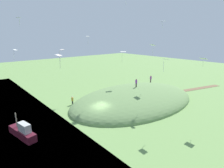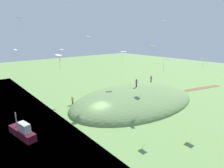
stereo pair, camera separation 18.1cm
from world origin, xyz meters
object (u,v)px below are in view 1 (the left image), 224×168
(person_near_shore, at_px, (72,99))
(boat_on_lake, at_px, (23,132))
(kite_9, at_px, (19,18))
(kite_7, at_px, (15,51))
(kite_1, at_px, (59,56))
(kite_8, at_px, (153,45))
(kite_4, at_px, (163,21))
(kite_11, at_px, (88,37))
(kite_0, at_px, (166,60))
(person_watching_kites, at_px, (136,82))
(person_with_child, at_px, (151,78))
(kite_3, at_px, (62,51))
(kite_6, at_px, (123,52))
(kite_10, at_px, (203,59))

(person_near_shore, bearing_deg, boat_on_lake, -71.07)
(kite_9, bearing_deg, kite_7, 149.67)
(kite_1, height_order, kite_8, kite_8)
(kite_4, bearing_deg, kite_11, 123.57)
(kite_7, bearing_deg, kite_1, -71.71)
(kite_1, bearing_deg, kite_11, 43.57)
(kite_0, height_order, kite_11, kite_11)
(person_watching_kites, xyz_separation_m, kite_8, (2.55, -1.68, 7.34))
(person_with_child, distance_m, kite_11, 18.36)
(kite_1, distance_m, kite_11, 16.39)
(person_with_child, height_order, kite_3, kite_3)
(kite_4, bearing_deg, person_with_child, 47.83)
(kite_6, bearing_deg, kite_7, 172.95)
(kite_8, distance_m, kite_11, 13.43)
(boat_on_lake, height_order, kite_10, kite_10)
(person_watching_kites, height_order, kite_0, kite_0)
(person_near_shore, distance_m, kite_7, 12.74)
(kite_7, distance_m, kite_9, 4.87)
(kite_3, bearing_deg, kite_7, 144.48)
(person_near_shore, relative_size, kite_11, 0.92)
(person_with_child, bearing_deg, kite_6, 54.54)
(person_watching_kites, distance_m, person_near_shore, 13.31)
(boat_on_lake, distance_m, kite_9, 16.34)
(kite_1, height_order, kite_3, kite_3)
(kite_1, height_order, kite_11, kite_11)
(person_with_child, distance_m, kite_9, 30.97)
(person_with_child, xyz_separation_m, kite_9, (-28.10, 2.99, 12.69))
(kite_0, bearing_deg, kite_11, 90.98)
(kite_3, xyz_separation_m, kite_7, (-5.67, 4.05, 0.02))
(kite_8, bearing_deg, person_near_shore, 154.66)
(boat_on_lake, bearing_deg, kite_3, 103.29)
(boat_on_lake, distance_m, kite_10, 26.76)
(boat_on_lake, distance_m, kite_4, 29.07)
(kite_3, bearing_deg, person_near_shore, 44.61)
(kite_8, relative_size, kite_10, 1.58)
(person_watching_kites, bearing_deg, kite_8, -142.67)
(kite_0, relative_size, kite_11, 1.02)
(kite_1, distance_m, kite_7, 9.40)
(kite_1, bearing_deg, person_watching_kites, 7.98)
(kite_11, bearing_deg, kite_0, -89.02)
(kite_4, bearing_deg, kite_10, -106.37)
(kite_4, height_order, kite_9, kite_4)
(kite_3, xyz_separation_m, kite_10, (14.63, -15.40, -0.97))
(kite_10, bearing_deg, kite_11, 104.39)
(person_with_child, distance_m, kite_1, 27.74)
(kite_0, height_order, kite_6, kite_0)
(person_watching_kites, bearing_deg, kite_7, 53.24)
(kite_8, relative_size, kite_11, 1.25)
(kite_3, height_order, kite_11, kite_11)
(kite_4, bearing_deg, kite_7, 156.08)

